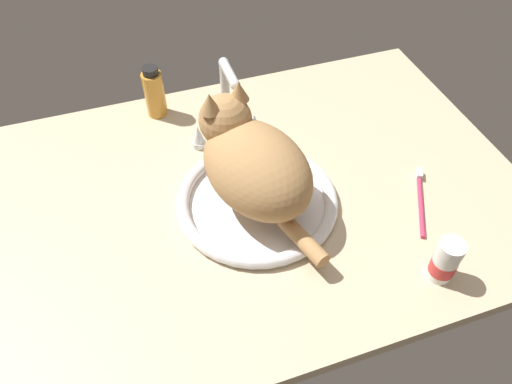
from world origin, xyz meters
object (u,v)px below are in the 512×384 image
object	(u,v)px
sink_basin	(256,201)
amber_bottle	(154,93)
faucet	(226,113)
pill_bottle	(445,262)
toothbrush	(421,200)
cat	(250,161)

from	to	relation	value
sink_basin	amber_bottle	bearing A→B (deg)	110.37
faucet	amber_bottle	xyz separation A→B (cm)	(-13.83, 16.33, -2.59)
faucet	pill_bottle	size ratio (longest dim) A/B	2.32
sink_basin	faucet	xyz separation A→B (cm)	(-0.00, 20.91, 7.77)
faucet	toothbrush	distance (cm)	46.80
cat	pill_bottle	world-z (taller)	cat
cat	amber_bottle	xyz separation A→B (cm)	(-13.26, 35.33, -5.02)
faucet	pill_bottle	xyz separation A→B (cm)	(27.05, -48.64, -4.44)
pill_bottle	faucet	bearing A→B (deg)	119.08
amber_bottle	toothbrush	bearing A→B (deg)	-45.30
faucet	cat	bearing A→B (deg)	-91.72
faucet	amber_bottle	size ratio (longest dim) A/B	1.68
faucet	amber_bottle	world-z (taller)	faucet
cat	toothbrush	bearing A→B (deg)	-20.19
cat	toothbrush	size ratio (longest dim) A/B	2.18
sink_basin	cat	xyz separation A→B (cm)	(-0.57, 1.91, 10.20)
sink_basin	faucet	distance (cm)	22.31
cat	pill_bottle	xyz separation A→B (cm)	(27.62, -29.64, -6.87)
cat	amber_bottle	bearing A→B (deg)	110.57
pill_bottle	toothbrush	bearing A→B (deg)	69.21
faucet	pill_bottle	world-z (taller)	faucet
sink_basin	toothbrush	xyz separation A→B (cm)	(33.54, -10.63, -0.59)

